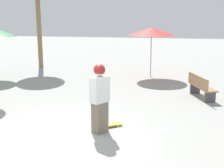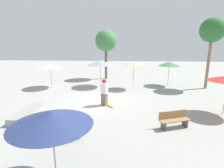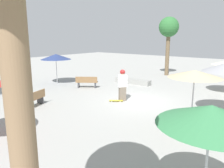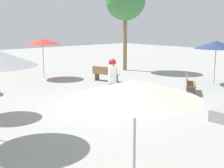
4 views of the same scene
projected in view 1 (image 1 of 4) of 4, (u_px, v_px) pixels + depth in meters
The scene contains 5 objects.
ground_plane at pixel (68, 138), 8.02m from camera, with size 60.00×60.00×0.00m, color #9E9E99.
skater_main at pixel (100, 96), 8.17m from camera, with size 0.51×0.56×1.86m.
skateboard at pixel (109, 125), 8.74m from camera, with size 0.77×0.62×0.07m.
bench_near at pixel (201, 87), 11.57m from camera, with size 0.94×1.66×0.85m.
shade_umbrella_red at pixel (152, 31), 14.83m from camera, with size 2.22×2.22×2.39m.
Camera 1 is at (2.34, -7.19, 3.20)m, focal length 50.00 mm.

